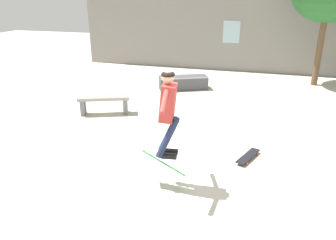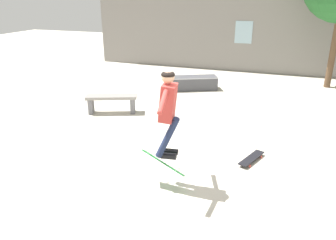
% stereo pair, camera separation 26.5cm
% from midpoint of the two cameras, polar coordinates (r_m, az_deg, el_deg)
% --- Properties ---
extents(ground_plane, '(40.00, 40.00, 0.00)m').
position_cam_midpoint_polar(ground_plane, '(6.20, 0.33, -9.65)').
color(ground_plane, beige).
extents(building_backdrop, '(13.64, 0.52, 5.87)m').
position_cam_midpoint_polar(building_backdrop, '(14.49, 13.44, 17.85)').
color(building_backdrop, gray).
rests_on(building_backdrop, ground_plane).
extents(park_bench, '(1.45, 0.88, 0.51)m').
position_cam_midpoint_polar(park_bench, '(9.29, -9.00, 3.34)').
color(park_bench, gray).
rests_on(park_bench, ground_plane).
extents(skate_ledge, '(1.75, 1.24, 0.46)m').
position_cam_midpoint_polar(skate_ledge, '(11.55, 4.96, 6.44)').
color(skate_ledge, '#4C4C51').
rests_on(skate_ledge, ground_plane).
extents(skater, '(0.42, 1.27, 1.48)m').
position_cam_midpoint_polar(skater, '(5.29, 1.45, 2.32)').
color(skater, '#B23833').
extents(skateboard_flipping, '(0.81, 0.29, 0.46)m').
position_cam_midpoint_polar(skateboard_flipping, '(5.64, 0.58, -7.49)').
color(skateboard_flipping, '#237F38').
extents(skateboard_resting, '(0.46, 0.82, 0.08)m').
position_cam_midpoint_polar(skateboard_resting, '(6.89, 15.41, -6.42)').
color(skateboard_resting, black).
rests_on(skateboard_resting, ground_plane).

